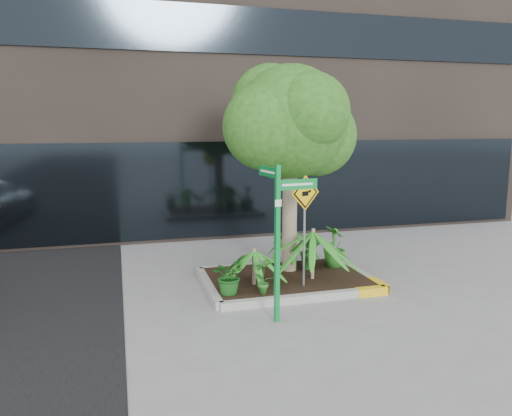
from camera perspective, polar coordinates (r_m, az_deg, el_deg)
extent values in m
plane|color=gray|center=(9.85, 3.01, -9.23)|extent=(80.00, 80.00, 0.00)
cube|color=#9E9E99|center=(11.16, 1.69, -6.54)|extent=(3.20, 0.15, 0.15)
cube|color=#9E9E99|center=(9.19, 5.84, -10.21)|extent=(3.20, 0.15, 0.15)
cube|color=#9E9E99|center=(9.78, -5.45, -8.95)|extent=(0.15, 2.20, 0.15)
cube|color=#9E9E99|center=(10.77, 11.69, -7.34)|extent=(0.15, 2.20, 0.15)
cube|color=yellow|center=(9.72, 13.09, -9.29)|extent=(0.60, 0.17, 0.15)
cube|color=black|center=(10.15, 3.56, -7.96)|extent=(3.05, 2.05, 0.06)
cylinder|color=tan|center=(10.29, 3.87, -0.26)|extent=(0.30, 0.30, 2.84)
cylinder|color=tan|center=(10.19, 4.44, 5.53)|extent=(0.54, 0.15, 0.92)
sphere|color=#225117|center=(10.14, 3.99, 9.79)|extent=(2.27, 2.27, 2.27)
sphere|color=#225117|center=(10.64, 6.85, 8.21)|extent=(1.70, 1.70, 1.70)
sphere|color=#225117|center=(9.78, 1.18, 9.26)|extent=(1.70, 1.70, 1.70)
sphere|color=#225117|center=(9.67, 6.22, 10.88)|extent=(1.51, 1.51, 1.51)
sphere|color=#225117|center=(10.50, 1.64, 11.87)|extent=(1.61, 1.61, 1.61)
cylinder|color=tan|center=(9.92, 6.51, -5.20)|extent=(0.07, 0.07, 1.01)
cylinder|color=tan|center=(9.55, -0.21, -6.68)|extent=(0.07, 0.07, 0.71)
cylinder|color=tan|center=(10.91, 3.86, -4.34)|extent=(0.07, 0.07, 0.80)
imported|color=#175218|center=(9.06, -3.16, -7.68)|extent=(0.84, 0.84, 0.68)
imported|color=#297121|center=(10.83, 8.95, -4.33)|extent=(0.56, 0.56, 0.88)
imported|color=#266C21|center=(9.05, 0.87, -7.73)|extent=(0.40, 0.40, 0.67)
imported|color=#1E611C|center=(10.55, 6.24, -4.83)|extent=(0.63, 0.63, 0.82)
cube|color=#0C8B36|center=(7.94, 2.44, -4.28)|extent=(0.08, 0.08, 2.55)
cube|color=#0C8B36|center=(7.92, 4.75, 2.71)|extent=(0.71, 0.12, 0.16)
cube|color=#0C8B36|center=(8.06, 1.42, 4.16)|extent=(0.12, 0.71, 0.16)
cube|color=white|center=(7.91, 4.78, 2.70)|extent=(0.54, 0.08, 0.04)
cube|color=white|center=(8.06, 1.33, 4.16)|extent=(0.08, 0.54, 0.04)
cube|color=white|center=(7.77, 2.57, 0.55)|extent=(0.11, 0.02, 0.11)
cylinder|color=slate|center=(9.35, 5.53, -3.20)|extent=(0.06, 0.06, 1.93)
cube|color=yellow|center=(9.19, 5.66, 1.73)|extent=(0.62, 0.23, 0.65)
cube|color=black|center=(9.17, 5.69, 1.72)|extent=(0.54, 0.20, 0.57)
cube|color=yellow|center=(9.17, 5.69, 1.71)|extent=(0.46, 0.17, 0.49)
cube|color=black|center=(9.16, 5.64, 1.64)|extent=(0.14, 0.05, 0.09)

